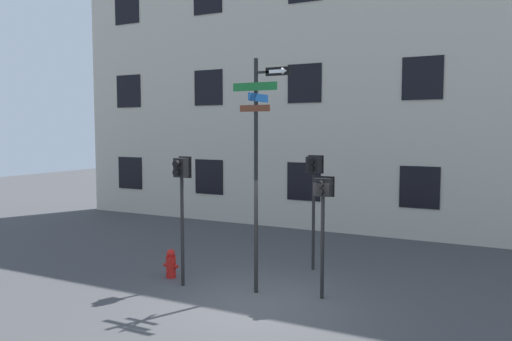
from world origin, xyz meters
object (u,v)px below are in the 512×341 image
at_px(pedestrian_signal_left, 182,186).
at_px(pedestrian_signal_right, 323,202).
at_px(street_sign_pole, 258,155).
at_px(pedestrian_signal_across, 314,179).
at_px(fire_hydrant, 171,264).

bearing_deg(pedestrian_signal_left, pedestrian_signal_right, 11.06).
distance_m(street_sign_pole, pedestrian_signal_right, 1.73).
bearing_deg(pedestrian_signal_across, street_sign_pole, -100.93).
bearing_deg(street_sign_pole, pedestrian_signal_across, 79.07).
bearing_deg(pedestrian_signal_left, pedestrian_signal_across, 49.59).
bearing_deg(pedestrian_signal_right, pedestrian_signal_across, 115.25).
xyz_separation_m(pedestrian_signal_across, fire_hydrant, (-2.84, -2.23, -2.00)).
bearing_deg(pedestrian_signal_right, fire_hydrant, -176.47).
bearing_deg(fire_hydrant, pedestrian_signal_right, 3.53).
relative_size(pedestrian_signal_left, fire_hydrant, 4.25).
relative_size(pedestrian_signal_right, pedestrian_signal_across, 0.89).
bearing_deg(fire_hydrant, pedestrian_signal_left, -32.01).
height_order(pedestrian_signal_left, fire_hydrant, pedestrian_signal_left).
bearing_deg(street_sign_pole, fire_hydrant, 178.70).
bearing_deg(pedestrian_signal_across, pedestrian_signal_left, -130.41).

